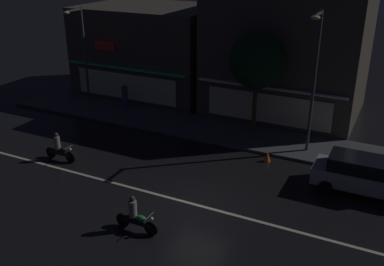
{
  "coord_description": "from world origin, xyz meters",
  "views": [
    {
      "loc": [
        7.04,
        -14.74,
        10.32
      ],
      "look_at": [
        -2.05,
        3.63,
        1.63
      ],
      "focal_mm": 41.31,
      "sensor_mm": 36.0,
      "label": 1
    }
  ],
  "objects_px": {
    "streetlamp_mid": "(314,73)",
    "pedestrian_on_sidewalk": "(125,97)",
    "motorcycle_following": "(59,149)",
    "streetlamp_west": "(82,48)",
    "traffic_cone": "(267,156)",
    "motorcycle_lead": "(135,216)",
    "parked_car_near_kerb": "(361,174)"
  },
  "relations": [
    {
      "from": "streetlamp_mid",
      "to": "pedestrian_on_sidewalk",
      "type": "relative_size",
      "value": 4.27
    },
    {
      "from": "motorcycle_following",
      "to": "streetlamp_west",
      "type": "bearing_deg",
      "value": 125.53
    },
    {
      "from": "streetlamp_mid",
      "to": "traffic_cone",
      "type": "bearing_deg",
      "value": -131.53
    },
    {
      "from": "streetlamp_mid",
      "to": "traffic_cone",
      "type": "height_order",
      "value": "streetlamp_mid"
    },
    {
      "from": "streetlamp_west",
      "to": "streetlamp_mid",
      "type": "relative_size",
      "value": 0.88
    },
    {
      "from": "pedestrian_on_sidewalk",
      "to": "motorcycle_lead",
      "type": "height_order",
      "value": "pedestrian_on_sidewalk"
    },
    {
      "from": "parked_car_near_kerb",
      "to": "motorcycle_following",
      "type": "relative_size",
      "value": 2.26
    },
    {
      "from": "motorcycle_lead",
      "to": "traffic_cone",
      "type": "xyz_separation_m",
      "value": [
        2.79,
        8.13,
        -0.36
      ]
    },
    {
      "from": "streetlamp_mid",
      "to": "parked_car_near_kerb",
      "type": "xyz_separation_m",
      "value": [
        3.09,
        -2.85,
        -3.6
      ]
    },
    {
      "from": "parked_car_near_kerb",
      "to": "motorcycle_lead",
      "type": "xyz_separation_m",
      "value": [
        -7.47,
        -7.07,
        -0.24
      ]
    },
    {
      "from": "motorcycle_following",
      "to": "traffic_cone",
      "type": "distance_m",
      "value": 10.81
    },
    {
      "from": "pedestrian_on_sidewalk",
      "to": "motorcycle_lead",
      "type": "distance_m",
      "value": 14.09
    },
    {
      "from": "streetlamp_mid",
      "to": "pedestrian_on_sidewalk",
      "type": "bearing_deg",
      "value": 173.25
    },
    {
      "from": "pedestrian_on_sidewalk",
      "to": "parked_car_near_kerb",
      "type": "relative_size",
      "value": 0.4
    },
    {
      "from": "motorcycle_following",
      "to": "pedestrian_on_sidewalk",
      "type": "bearing_deg",
      "value": 105.47
    },
    {
      "from": "motorcycle_lead",
      "to": "streetlamp_mid",
      "type": "bearing_deg",
      "value": -117.6
    },
    {
      "from": "streetlamp_west",
      "to": "parked_car_near_kerb",
      "type": "xyz_separation_m",
      "value": [
        18.62,
        -3.89,
        -3.16
      ]
    },
    {
      "from": "motorcycle_following",
      "to": "traffic_cone",
      "type": "height_order",
      "value": "motorcycle_following"
    },
    {
      "from": "parked_car_near_kerb",
      "to": "traffic_cone",
      "type": "bearing_deg",
      "value": -12.81
    },
    {
      "from": "parked_car_near_kerb",
      "to": "motorcycle_following",
      "type": "height_order",
      "value": "parked_car_near_kerb"
    },
    {
      "from": "traffic_cone",
      "to": "streetlamp_mid",
      "type": "bearing_deg",
      "value": 48.47
    },
    {
      "from": "streetlamp_mid",
      "to": "pedestrian_on_sidewalk",
      "type": "distance_m",
      "value": 13.2
    },
    {
      "from": "streetlamp_mid",
      "to": "pedestrian_on_sidewalk",
      "type": "xyz_separation_m",
      "value": [
        -12.63,
        1.49,
        -3.54
      ]
    },
    {
      "from": "streetlamp_west",
      "to": "motorcycle_following",
      "type": "distance_m",
      "value": 9.2
    },
    {
      "from": "streetlamp_west",
      "to": "motorcycle_lead",
      "type": "height_order",
      "value": "streetlamp_west"
    },
    {
      "from": "streetlamp_mid",
      "to": "parked_car_near_kerb",
      "type": "relative_size",
      "value": 1.72
    },
    {
      "from": "streetlamp_west",
      "to": "pedestrian_on_sidewalk",
      "type": "bearing_deg",
      "value": 8.95
    },
    {
      "from": "parked_car_near_kerb",
      "to": "motorcycle_lead",
      "type": "distance_m",
      "value": 10.28
    },
    {
      "from": "parked_car_near_kerb",
      "to": "motorcycle_lead",
      "type": "relative_size",
      "value": 2.26
    },
    {
      "from": "streetlamp_mid",
      "to": "parked_car_near_kerb",
      "type": "bearing_deg",
      "value": -42.69
    },
    {
      "from": "streetlamp_mid",
      "to": "traffic_cone",
      "type": "xyz_separation_m",
      "value": [
        -1.59,
        -1.79,
        -4.2
      ]
    },
    {
      "from": "parked_car_near_kerb",
      "to": "motorcycle_lead",
      "type": "bearing_deg",
      "value": 43.41
    }
  ]
}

